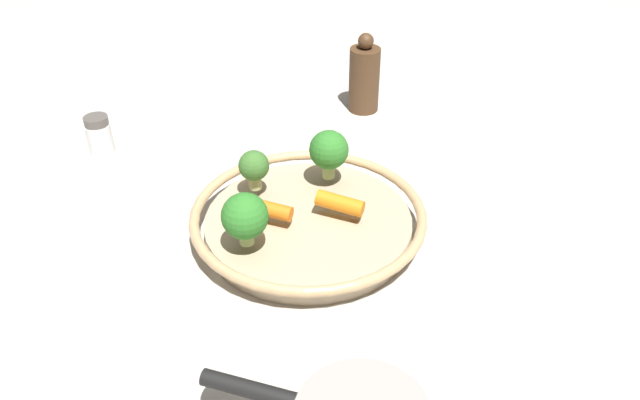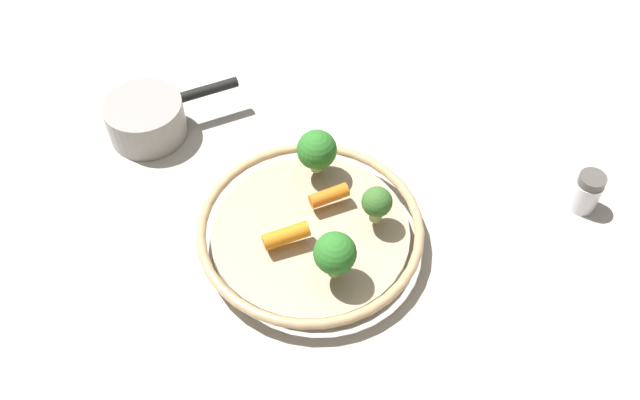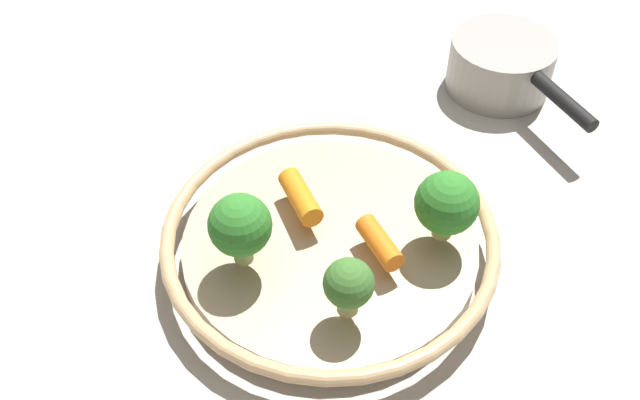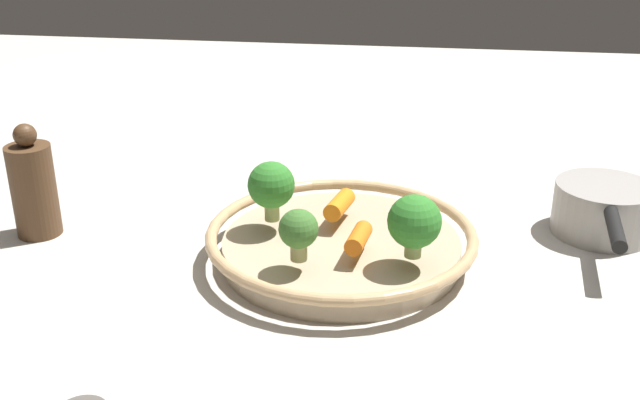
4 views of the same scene
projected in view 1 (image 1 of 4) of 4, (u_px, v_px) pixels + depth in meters
ground_plane at (309, 234)px, 0.83m from camera, size 2.35×2.35×0.00m
serving_bowl at (308, 221)px, 0.82m from camera, size 0.31×0.31×0.04m
baby_carrot_left at (271, 210)px, 0.79m from camera, size 0.06×0.03×0.02m
baby_carrot_right at (340, 203)px, 0.80m from camera, size 0.07×0.03×0.02m
broccoli_floret_mid at (245, 217)px, 0.73m from camera, size 0.06×0.06×0.07m
broccoli_floret_small at (329, 151)px, 0.85m from camera, size 0.05×0.05×0.07m
broccoli_floret_large at (254, 167)px, 0.83m from camera, size 0.04×0.04×0.06m
salt_shaker at (99, 135)px, 0.99m from camera, size 0.04×0.04×0.06m
pepper_mill at (364, 78)px, 1.09m from camera, size 0.05×0.05×0.14m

